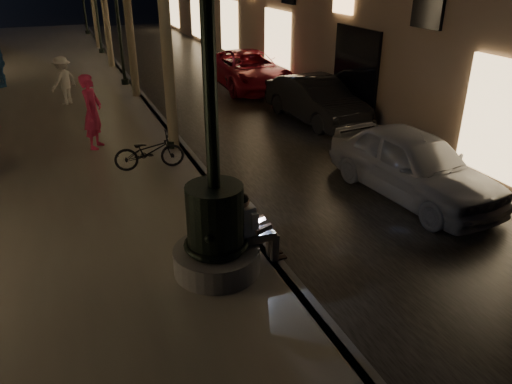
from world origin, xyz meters
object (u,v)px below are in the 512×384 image
seated_man_laptop (252,226)px  car_front (413,164)px  car_third (249,70)px  bicycle (149,151)px  pedestrian_white (64,80)px  pedestrian_red (92,112)px  lamp_curb_b (116,4)px  car_second (316,100)px  lamp_curb_a (163,30)px  fountain_lamppost (215,215)px

seated_man_laptop → car_front: seated_man_laptop is taller
car_third → bicycle: car_third is taller
car_front → pedestrian_white: size_ratio=2.67×
pedestrian_red → pedestrian_white: size_ratio=1.20×
lamp_curb_b → car_second: (5.01, -6.76, -2.53)m
car_third → car_front: bearing=-89.7°
car_front → pedestrian_red: bearing=134.0°
lamp_curb_a → pedestrian_red: bearing=157.5°
pedestrian_white → bicycle: size_ratio=0.99×
car_front → bicycle: bearing=142.2°
seated_man_laptop → lamp_curb_a: bearing=89.2°
car_second → pedestrian_white: pedestrian_white is taller
fountain_lamppost → pedestrian_white: 11.86m
lamp_curb_a → car_third: (4.69, 6.33, -2.51)m
car_front → bicycle: car_front is taller
pedestrian_red → bicycle: (1.03, -2.03, -0.55)m
pedestrian_red → car_third: bearing=-22.6°
seated_man_laptop → car_third: bearing=68.8°
lamp_curb_a → car_front: bearing=-46.4°
bicycle → pedestrian_white: bearing=18.0°
lamp_curb_a → lamp_curb_b: (0.00, 8.00, 0.00)m
pedestrian_red → seated_man_laptop: bearing=-138.1°
fountain_lamppost → pedestrian_white: size_ratio=3.20×
seated_man_laptop → pedestrian_red: pedestrian_red is taller
pedestrian_white → car_front: bearing=81.2°
seated_man_laptop → lamp_curb_b: bearing=89.6°
car_front → pedestrian_red: 8.14m
car_second → seated_man_laptop: bearing=-130.1°
lamp_curb_a → pedestrian_red: 2.88m
lamp_curb_b → car_third: (4.69, -1.67, -2.51)m
lamp_curb_b → seated_man_laptop: bearing=-90.4°
lamp_curb_b → car_front: bearing=-71.0°
pedestrian_white → seated_man_laptop: bearing=59.2°
bicycle → car_second: bearing=-61.1°
fountain_lamppost → lamp_curb_b: 14.16m
lamp_curb_b → car_second: 8.79m
car_third → seated_man_laptop: bearing=-108.9°
fountain_lamppost → bicycle: size_ratio=3.16×
seated_man_laptop → fountain_lamppost: bearing=-180.0°
car_front → car_second: car_front is taller
seated_man_laptop → pedestrian_white: 11.95m
lamp_curb_a → pedestrian_white: 6.59m
lamp_curb_b → bicycle: (-0.84, -9.26, -2.60)m
fountain_lamppost → lamp_curb_b: (0.70, 14.00, 2.02)m
fountain_lamppost → pedestrian_white: fountain_lamppost is taller
car_front → pedestrian_white: (-6.65, 10.26, 0.27)m
pedestrian_red → bicycle: bearing=-125.9°
seated_man_laptop → bicycle: 4.81m
fountain_lamppost → bicycle: fountain_lamppost is taller
car_second → car_third: 5.10m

